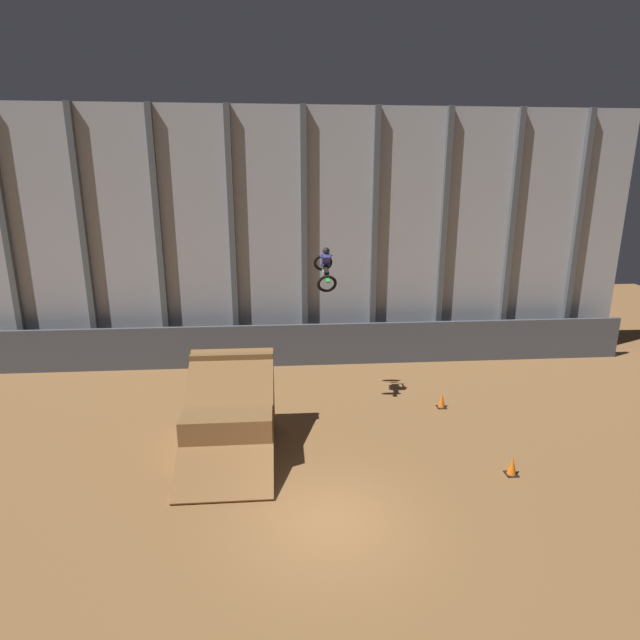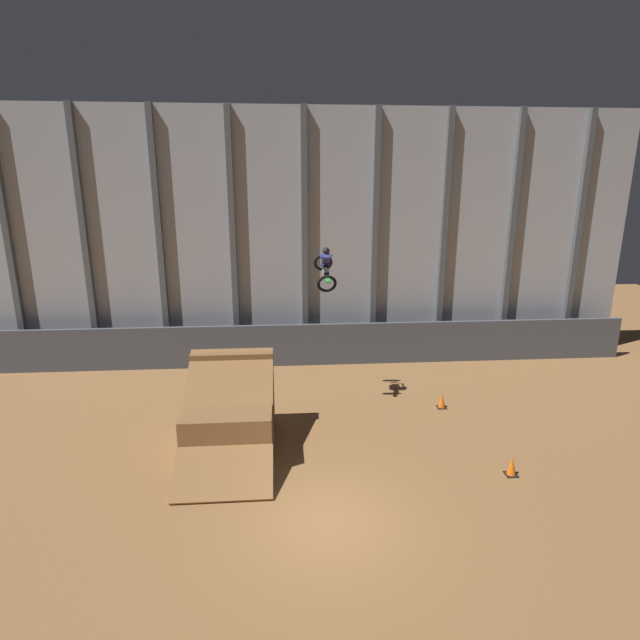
{
  "view_description": "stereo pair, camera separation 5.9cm",
  "coord_description": "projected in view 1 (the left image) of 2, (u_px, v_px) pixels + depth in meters",
  "views": [
    {
      "loc": [
        -1.14,
        -11.03,
        8.4
      ],
      "look_at": [
        0.3,
        7.09,
        3.49
      ],
      "focal_mm": 28.0,
      "sensor_mm": 36.0,
      "label": 1
    },
    {
      "loc": [
        -1.08,
        -11.03,
        8.4
      ],
      "look_at": [
        0.3,
        7.09,
        3.49
      ],
      "focal_mm": 28.0,
      "sensor_mm": 36.0,
      "label": 2
    }
  ],
  "objects": [
    {
      "name": "ground_plane",
      "position": [
        330.0,
        521.0,
        12.89
      ],
      "size": [
        60.0,
        60.0,
        0.0
      ],
      "primitive_type": "plane",
      "color": "olive"
    },
    {
      "name": "arena_back_wall",
      "position": [
        304.0,
        238.0,
        23.84
      ],
      "size": [
        32.0,
        0.4,
        11.91
      ],
      "color": "#A3A8B2",
      "rests_on": "ground_plane"
    },
    {
      "name": "lower_barrier",
      "position": [
        306.0,
        345.0,
        23.9
      ],
      "size": [
        31.36,
        0.2,
        2.03
      ],
      "color": "#474C56",
      "rests_on": "ground_plane"
    },
    {
      "name": "dirt_ramp",
      "position": [
        231.0,
        417.0,
        16.41
      ],
      "size": [
        2.82,
        4.73,
        3.02
      ],
      "color": "brown",
      "rests_on": "ground_plane"
    },
    {
      "name": "rider_bike_solo",
      "position": [
        325.0,
        268.0,
        18.43
      ],
      "size": [
        0.77,
        1.86,
        1.68
      ],
      "rotation": [
        0.43,
        0.0,
        0.03
      ],
      "color": "black"
    },
    {
      "name": "traffic_cone_near_ramp",
      "position": [
        442.0,
        401.0,
        19.45
      ],
      "size": [
        0.36,
        0.36,
        0.58
      ],
      "color": "black",
      "rests_on": "ground_plane"
    },
    {
      "name": "traffic_cone_arena_edge",
      "position": [
        512.0,
        466.0,
        14.91
      ],
      "size": [
        0.36,
        0.36,
        0.58
      ],
      "color": "black",
      "rests_on": "ground_plane"
    }
  ]
}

